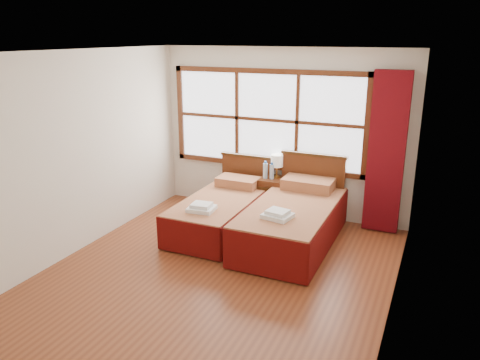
% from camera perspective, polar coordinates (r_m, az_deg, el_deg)
% --- Properties ---
extents(floor, '(4.50, 4.50, 0.00)m').
position_cam_1_polar(floor, '(5.82, -2.54, -11.13)').
color(floor, brown).
rests_on(floor, ground).
extents(ceiling, '(4.50, 4.50, 0.00)m').
position_cam_1_polar(ceiling, '(5.12, -2.94, 15.39)').
color(ceiling, white).
rests_on(ceiling, wall_back).
extents(wall_back, '(4.00, 0.00, 4.00)m').
position_cam_1_polar(wall_back, '(7.35, 5.17, 5.71)').
color(wall_back, silver).
rests_on(wall_back, floor).
extents(wall_left, '(0.00, 4.50, 4.50)m').
position_cam_1_polar(wall_left, '(6.45, -18.87, 3.19)').
color(wall_left, silver).
rests_on(wall_left, floor).
extents(wall_right, '(0.00, 4.50, 4.50)m').
position_cam_1_polar(wall_right, '(4.81, 19.13, -1.49)').
color(wall_right, silver).
rests_on(wall_right, floor).
extents(window, '(3.16, 0.06, 1.56)m').
position_cam_1_polar(window, '(7.35, 3.26, 7.36)').
color(window, white).
rests_on(window, wall_back).
extents(curtain, '(0.50, 0.16, 2.30)m').
position_cam_1_polar(curtain, '(6.90, 17.43, 3.12)').
color(curtain, maroon).
rests_on(curtain, wall_back).
extents(bed_left, '(0.96, 1.98, 0.92)m').
position_cam_1_polar(bed_left, '(6.90, -2.25, -3.82)').
color(bed_left, '#3E230D').
rests_on(bed_left, floor).
extents(bed_right, '(1.09, 2.11, 1.06)m').
position_cam_1_polar(bed_right, '(6.50, 6.51, -4.91)').
color(bed_right, '#3E230D').
rests_on(bed_right, floor).
extents(nightstand, '(0.47, 0.47, 0.63)m').
position_cam_1_polar(nightstand, '(7.38, 4.25, -2.15)').
color(nightstand, '#542812').
rests_on(nightstand, floor).
extents(towels_left, '(0.37, 0.34, 0.10)m').
position_cam_1_polar(towels_left, '(6.34, -4.71, -3.36)').
color(towels_left, white).
rests_on(towels_left, bed_left).
extents(towels_right, '(0.39, 0.36, 0.10)m').
position_cam_1_polar(towels_right, '(5.91, 4.60, -4.22)').
color(towels_right, white).
rests_on(towels_right, bed_right).
extents(lamp, '(0.19, 0.19, 0.37)m').
position_cam_1_polar(lamp, '(7.27, 4.52, 2.27)').
color(lamp, '#BD8A3C').
rests_on(lamp, nightstand).
extents(bottle_near, '(0.07, 0.07, 0.28)m').
position_cam_1_polar(bottle_near, '(7.24, 3.10, 1.16)').
color(bottle_near, '#A8C3D8').
rests_on(bottle_near, nightstand).
extents(bottle_far, '(0.07, 0.07, 0.26)m').
position_cam_1_polar(bottle_far, '(7.22, 3.90, 1.05)').
color(bottle_far, '#A8C3D8').
rests_on(bottle_far, nightstand).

